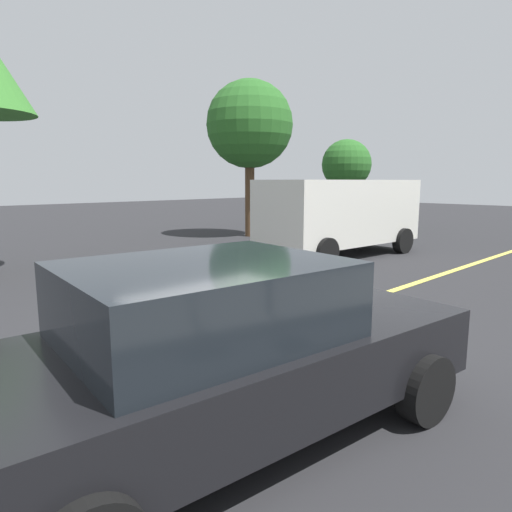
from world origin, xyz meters
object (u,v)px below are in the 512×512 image
at_px(car_black_behind_van, 222,349).
at_px(tree_centre_verge, 250,125).
at_px(white_van, 341,212).
at_px(tree_right_verge, 346,165).

bearing_deg(car_black_behind_van, tree_centre_verge, 45.36).
xyz_separation_m(white_van, car_black_behind_van, (-8.75, -4.96, -0.49)).
distance_m(tree_centre_verge, tree_right_verge, 6.02).
bearing_deg(car_black_behind_van, tree_right_verge, 31.47).
relative_size(white_van, tree_right_verge, 1.30).
bearing_deg(tree_centre_verge, tree_right_verge, -4.56).
bearing_deg(white_van, tree_centre_verge, 75.68).
distance_m(car_black_behind_van, tree_right_verge, 18.81).
distance_m(white_van, tree_right_verge, 8.79).
bearing_deg(tree_right_verge, white_van, -146.29).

